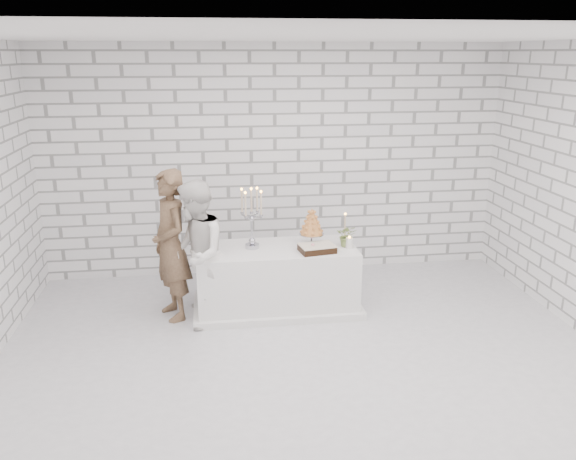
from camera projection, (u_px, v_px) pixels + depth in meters
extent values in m
cube|color=silver|center=(305.00, 360.00, 5.62)|extent=(6.00, 5.00, 0.01)
cube|color=white|center=(309.00, 36.00, 4.74)|extent=(6.00, 5.00, 0.01)
cube|color=white|center=(275.00, 162.00, 7.55)|extent=(6.00, 0.01, 3.00)
cube|color=white|center=(392.00, 346.00, 2.81)|extent=(6.00, 0.01, 3.00)
cube|color=white|center=(277.00, 279.00, 6.65)|extent=(1.80, 0.80, 0.75)
imported|color=brown|center=(171.00, 245.00, 6.33)|extent=(0.61, 0.73, 1.69)
imported|color=white|center=(196.00, 255.00, 6.16)|extent=(0.61, 0.78, 1.61)
cube|color=black|center=(317.00, 248.00, 6.40)|extent=(0.42, 0.33, 0.08)
cylinder|color=white|center=(349.00, 243.00, 6.52)|extent=(0.08, 0.08, 0.12)
cylinder|color=beige|center=(345.00, 228.00, 6.74)|extent=(0.07, 0.07, 0.32)
imported|color=#486631|center=(347.00, 235.00, 6.56)|extent=(0.28, 0.27, 0.26)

